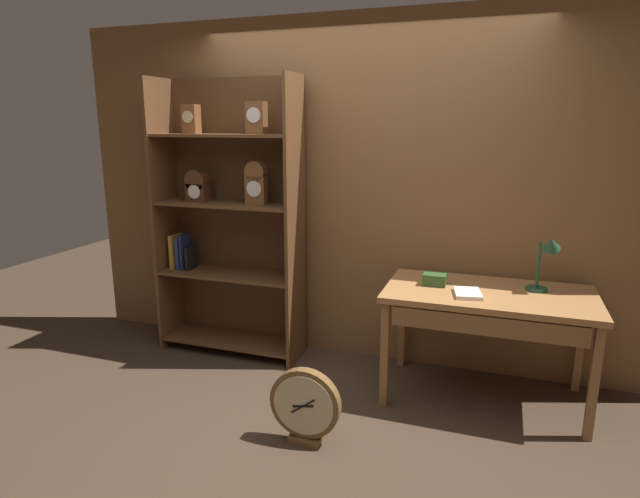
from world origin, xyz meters
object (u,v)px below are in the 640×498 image
bookshelf (229,219)px  open_repair_manual (468,293)px  round_clock_large (305,406)px  toolbox_small (435,279)px  desk_lamp (546,257)px  workbench (488,304)px

bookshelf → open_repair_manual: (1.86, -0.31, -0.32)m
open_repair_manual → round_clock_large: bearing=-148.1°
bookshelf → toolbox_small: size_ratio=14.20×
desk_lamp → open_repair_manual: (-0.46, -0.22, -0.22)m
open_repair_manual → desk_lamp: bearing=14.9°
desk_lamp → toolbox_small: size_ratio=2.56×
bookshelf → toolbox_small: bearing=-5.1°
bookshelf → round_clock_large: 1.71m
open_repair_manual → bookshelf: bearing=160.0°
bookshelf → toolbox_small: bookshelf is taller
toolbox_small → workbench: bearing=-9.2°
round_clock_large → workbench: bearing=42.1°
toolbox_small → desk_lamp: bearing=4.8°
desk_lamp → toolbox_small: desk_lamp is taller
workbench → toolbox_small: (-0.36, 0.06, 0.12)m
workbench → toolbox_small: 0.38m
desk_lamp → open_repair_manual: bearing=-154.4°
toolbox_small → round_clock_large: bearing=-122.9°
toolbox_small → open_repair_manual: 0.28m
desk_lamp → toolbox_small: 0.71m
toolbox_small → bookshelf: bearing=174.9°
toolbox_small → round_clock_large: (-0.59, -0.92, -0.56)m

